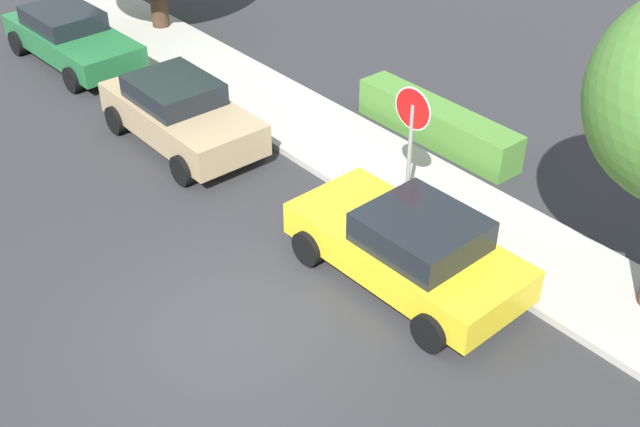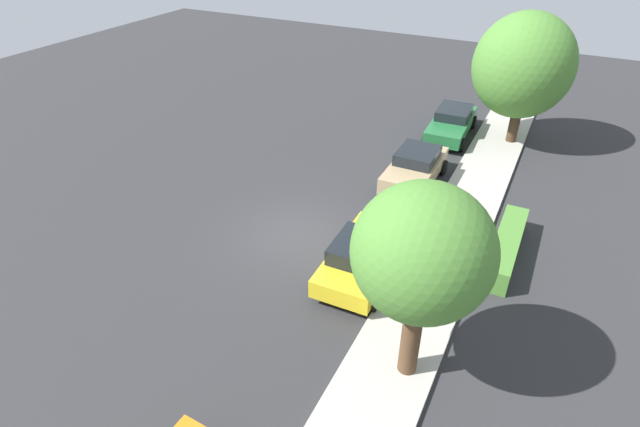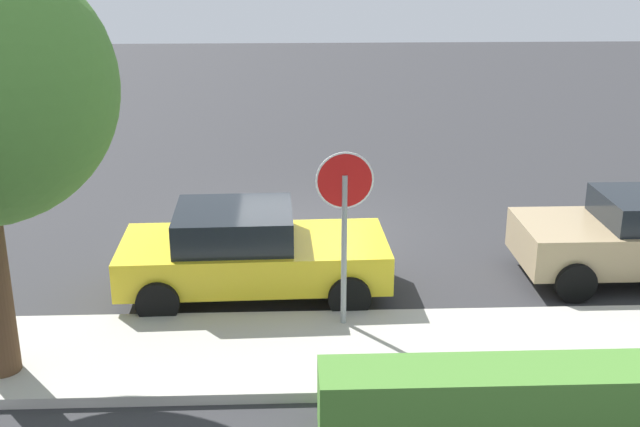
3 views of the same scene
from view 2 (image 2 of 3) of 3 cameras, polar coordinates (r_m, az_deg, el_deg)
ground_plane at (r=17.90m, az=-2.90°, el=-2.45°), size 60.00×60.00×0.00m
sidewalk_curb at (r=16.42m, az=12.89°, el=-6.87°), size 32.00×2.27×0.14m
stop_sign at (r=15.88m, az=11.57°, el=-0.25°), size 0.80×0.08×2.66m
parked_car_yellow at (r=15.77m, az=4.92°, el=-4.89°), size 4.19×2.15×1.42m
parked_car_tan at (r=21.07m, az=10.81°, el=5.22°), size 4.05×1.98×1.44m
parked_car_green at (r=25.92m, az=14.80°, el=10.04°), size 4.50×2.08×1.35m
street_tree_near_corner at (r=25.11m, az=22.20°, el=15.34°), size 4.48×4.48×6.07m
street_tree_mid_block at (r=11.16m, az=11.65°, el=-4.54°), size 3.21×3.21×5.35m
front_yard_hedge at (r=17.73m, az=20.50°, el=-3.59°), size 4.14×0.77×0.82m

